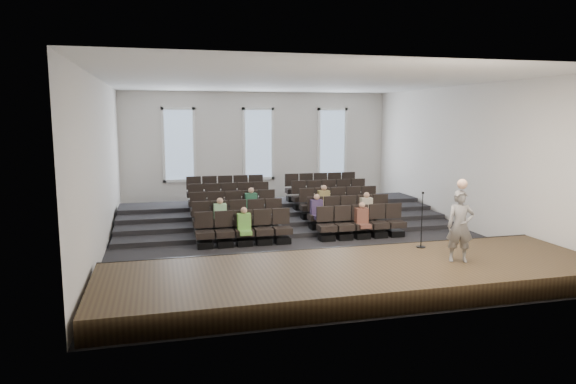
% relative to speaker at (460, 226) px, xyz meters
% --- Properties ---
extents(ground, '(14.00, 14.00, 0.00)m').
position_rel_speaker_xyz_m(ground, '(-2.46, 5.29, -1.35)').
color(ground, black).
rests_on(ground, ground).
extents(ceiling, '(12.00, 14.00, 0.02)m').
position_rel_speaker_xyz_m(ceiling, '(-2.46, 5.29, 3.66)').
color(ceiling, white).
rests_on(ceiling, ground).
extents(wall_back, '(12.00, 0.04, 5.00)m').
position_rel_speaker_xyz_m(wall_back, '(-2.46, 12.31, 1.15)').
color(wall_back, silver).
rests_on(wall_back, ground).
extents(wall_front, '(12.00, 0.04, 5.00)m').
position_rel_speaker_xyz_m(wall_front, '(-2.46, -1.73, 1.15)').
color(wall_front, silver).
rests_on(wall_front, ground).
extents(wall_left, '(0.04, 14.00, 5.00)m').
position_rel_speaker_xyz_m(wall_left, '(-8.48, 5.29, 1.15)').
color(wall_left, silver).
rests_on(wall_left, ground).
extents(wall_right, '(0.04, 14.00, 5.00)m').
position_rel_speaker_xyz_m(wall_right, '(3.56, 5.29, 1.15)').
color(wall_right, silver).
rests_on(wall_right, ground).
extents(stage, '(11.80, 3.60, 0.50)m').
position_rel_speaker_xyz_m(stage, '(-2.46, 0.19, -1.10)').
color(stage, '#3E2E1A').
rests_on(stage, ground).
extents(stage_lip, '(11.80, 0.06, 0.52)m').
position_rel_speaker_xyz_m(stage_lip, '(-2.46, 1.96, -1.10)').
color(stage_lip, black).
rests_on(stage_lip, ground).
extents(risers, '(11.80, 4.80, 0.60)m').
position_rel_speaker_xyz_m(risers, '(-2.46, 8.46, -1.16)').
color(risers, black).
rests_on(risers, ground).
extents(seating_rows, '(6.80, 4.70, 1.67)m').
position_rel_speaker_xyz_m(seating_rows, '(-2.46, 6.83, -0.67)').
color(seating_rows, black).
rests_on(seating_rows, ground).
extents(windows, '(8.44, 0.10, 3.24)m').
position_rel_speaker_xyz_m(windows, '(-2.46, 12.24, 1.35)').
color(windows, white).
rests_on(windows, wall_back).
extents(audience, '(5.45, 2.64, 1.10)m').
position_rel_speaker_xyz_m(audience, '(-2.35, 5.74, -0.52)').
color(audience, '#6DB649').
rests_on(audience, seating_rows).
extents(speaker, '(0.73, 0.60, 1.71)m').
position_rel_speaker_xyz_m(speaker, '(0.00, 0.00, 0.00)').
color(speaker, slate).
rests_on(speaker, stage).
extents(mic_stand, '(0.25, 0.25, 1.49)m').
position_rel_speaker_xyz_m(mic_stand, '(-0.21, 1.42, -0.41)').
color(mic_stand, black).
rests_on(mic_stand, stage).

